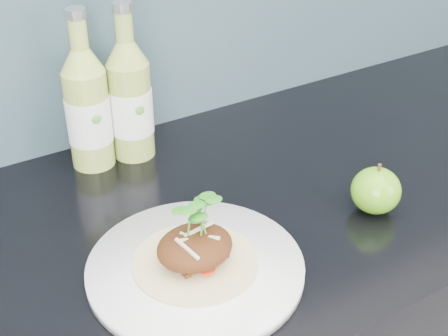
{
  "coord_description": "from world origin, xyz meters",
  "views": [
    {
      "loc": [
        -0.35,
        1.05,
        1.43
      ],
      "look_at": [
        0.02,
        1.65,
        1.0
      ],
      "focal_mm": 50.0,
      "sensor_mm": 36.0,
      "label": 1
    }
  ],
  "objects_px": {
    "green_apple": "(376,190)",
    "cider_bottle_right": "(130,101)",
    "cider_bottle_left": "(88,109)",
    "dinner_plate": "(196,268)"
  },
  "relations": [
    {
      "from": "green_apple",
      "to": "cider_bottle_left",
      "type": "height_order",
      "value": "cider_bottle_left"
    },
    {
      "from": "dinner_plate",
      "to": "cider_bottle_left",
      "type": "distance_m",
      "value": 0.34
    },
    {
      "from": "green_apple",
      "to": "cider_bottle_left",
      "type": "relative_size",
      "value": 0.37
    },
    {
      "from": "green_apple",
      "to": "dinner_plate",
      "type": "bearing_deg",
      "value": 176.66
    },
    {
      "from": "cider_bottle_left",
      "to": "cider_bottle_right",
      "type": "relative_size",
      "value": 1.0
    },
    {
      "from": "cider_bottle_left",
      "to": "dinner_plate",
      "type": "bearing_deg",
      "value": -91.34
    },
    {
      "from": "dinner_plate",
      "to": "cider_bottle_right",
      "type": "relative_size",
      "value": 1.16
    },
    {
      "from": "green_apple",
      "to": "cider_bottle_right",
      "type": "bearing_deg",
      "value": 124.17
    },
    {
      "from": "cider_bottle_right",
      "to": "green_apple",
      "type": "bearing_deg",
      "value": -68.14
    },
    {
      "from": "green_apple",
      "to": "cider_bottle_left",
      "type": "bearing_deg",
      "value": 131.01
    }
  ]
}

